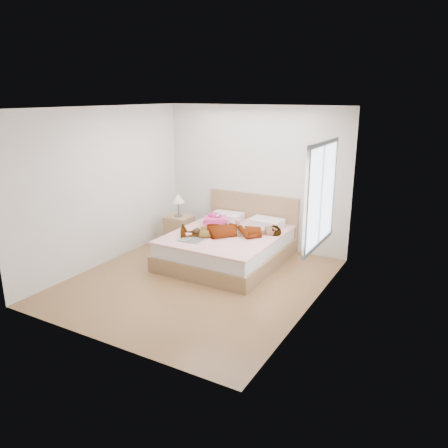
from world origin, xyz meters
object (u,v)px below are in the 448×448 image
bed (229,245)px  magazine (191,240)px  towel (215,220)px  phone (218,215)px  plush_toy (196,232)px  nightstand (179,228)px  coffee_mug (206,233)px  woman (231,228)px

bed → magazine: (-0.33, -0.70, 0.24)m
towel → magazine: bearing=-82.9°
phone → plush_toy: bearing=-121.1°
nightstand → coffee_mug: bearing=-32.3°
woman → bed: bearing=-168.9°
phone → magazine: (0.07, -0.99, -0.17)m
towel → woman: bearing=-35.8°
towel → plush_toy: 0.71m
woman → phone: woman is taller
woman → towel: size_ratio=3.31×
woman → magazine: size_ratio=3.81×
woman → towel: 0.68m
phone → plush_toy: 0.72m
woman → coffee_mug: 0.44m
woman → coffee_mug: woman is taller
woman → magazine: (-0.43, -0.59, -0.11)m
woman → nightstand: size_ratio=1.72×
magazine → phone: bearing=94.0°
bed → towel: bed is taller
phone → magazine: phone is taller
bed → towel: size_ratio=4.04×
woman → towel: (-0.55, 0.40, -0.03)m
towel → coffee_mug: 0.70m
towel → magazine: size_ratio=1.15×
magazine → coffee_mug: coffee_mug is taller
phone → coffee_mug: (0.16, -0.67, -0.13)m
coffee_mug → magazine: bearing=-105.0°
towel → magazine: (0.12, -0.99, -0.08)m
towel → plush_toy: bearing=-85.7°
magazine → plush_toy: bearing=104.1°
towel → coffee_mug: bearing=-72.7°
phone → plush_toy: phone is taller
towel → plush_toy: (0.05, -0.71, -0.03)m
coffee_mug → plush_toy: bearing=-164.0°
plush_toy → woman: bearing=32.0°
towel → coffee_mug: towel is taller
plush_toy → nightstand: size_ratio=0.23×
bed → towel: bearing=147.6°
phone → coffee_mug: phone is taller
phone → nightstand: bearing=152.4°
woman → phone: size_ratio=18.04×
nightstand → towel: bearing=3.7°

